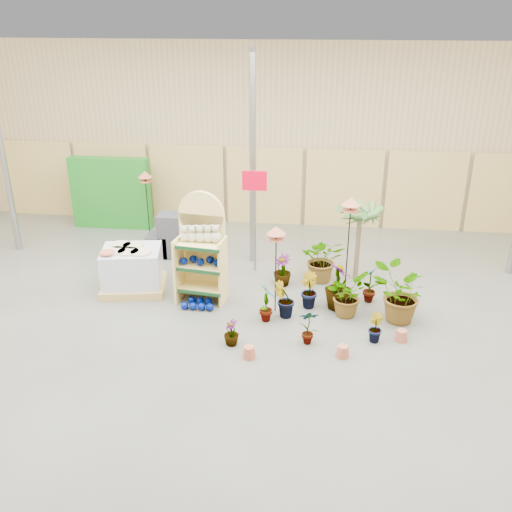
{
  "coord_description": "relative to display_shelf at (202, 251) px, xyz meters",
  "views": [
    {
      "loc": [
        1.41,
        -8.02,
        5.22
      ],
      "look_at": [
        0.3,
        1.5,
        1.0
      ],
      "focal_mm": 40.0,
      "sensor_mm": 36.0,
      "label": 1
    }
  ],
  "objects": [
    {
      "name": "room",
      "position": [
        0.75,
        -0.75,
        1.24
      ],
      "size": [
        15.2,
        12.1,
        4.7
      ],
      "color": "#515249",
      "rests_on": "ground"
    },
    {
      "name": "display_shelf",
      "position": [
        0.0,
        0.0,
        0.0
      ],
      "size": [
        0.96,
        0.68,
        2.13
      ],
      "rotation": [
        0.0,
        0.0,
        -0.14
      ],
      "color": "#E4C76D",
      "rests_on": "ground"
    },
    {
      "name": "teddy_bears",
      "position": [
        0.03,
        -0.1,
        0.38
      ],
      "size": [
        0.79,
        0.22,
        0.35
      ],
      "color": "#C0B596",
      "rests_on": "display_shelf"
    },
    {
      "name": "gazing_balls_shelf",
      "position": [
        0.0,
        -0.13,
        -0.14
      ],
      "size": [
        0.78,
        0.27,
        0.15
      ],
      "color": "#001168",
      "rests_on": "display_shelf"
    },
    {
      "name": "gazing_balls_floor",
      "position": [
        -0.02,
        -0.42,
        -0.9
      ],
      "size": [
        0.63,
        0.39,
        0.15
      ],
      "color": "#001168",
      "rests_on": "ground"
    },
    {
      "name": "pallet_stack",
      "position": [
        -1.45,
        0.17,
        -0.53
      ],
      "size": [
        1.38,
        1.22,
        0.91
      ],
      "rotation": [
        0.0,
        0.0,
        0.18
      ],
      "color": "tan",
      "rests_on": "ground"
    },
    {
      "name": "charcoal_planters",
      "position": [
        -1.21,
        1.9,
        -0.55
      ],
      "size": [
        0.8,
        0.5,
        1.0
      ],
      "color": "#2A2B2F",
      "rests_on": "ground"
    },
    {
      "name": "trellis_stock",
      "position": [
        -3.05,
        3.54,
        -0.07
      ],
      "size": [
        2.0,
        0.3,
        1.8
      ],
      "primitive_type": "cube",
      "color": "#1A711B",
      "rests_on": "ground"
    },
    {
      "name": "offer_sign",
      "position": [
        0.85,
        1.32,
        0.6
      ],
      "size": [
        0.5,
        0.08,
        2.2
      ],
      "color": "gray",
      "rests_on": "ground"
    },
    {
      "name": "bird_table_front",
      "position": [
        1.43,
        -0.38,
        0.59
      ],
      "size": [
        0.34,
        0.34,
        1.68
      ],
      "color": "black",
      "rests_on": "ground"
    },
    {
      "name": "bird_table_right",
      "position": [
        2.72,
        0.17,
        0.96
      ],
      "size": [
        0.34,
        0.34,
        2.08
      ],
      "color": "black",
      "rests_on": "ground"
    },
    {
      "name": "bird_table_back",
      "position": [
        -1.92,
        2.89,
        0.58
      ],
      "size": [
        0.34,
        0.34,
        1.68
      ],
      "color": "black",
      "rests_on": "ground"
    },
    {
      "name": "palm",
      "position": [
        2.97,
        1.16,
        0.49
      ],
      "size": [
        0.7,
        0.7,
        1.72
      ],
      "color": "brown",
      "rests_on": "ground"
    },
    {
      "name": "potted_plant_0",
      "position": [
        1.3,
        -0.77,
        -0.58
      ],
      "size": [
        0.39,
        0.47,
        0.77
      ],
      "primitive_type": "imported",
      "rotation": [
        0.0,
        0.0,
        1.9
      ],
      "color": "#3C682D",
      "rests_on": "ground"
    },
    {
      "name": "potted_plant_1",
      "position": [
        1.61,
        -0.6,
        -0.62
      ],
      "size": [
        0.5,
        0.47,
        0.71
      ],
      "primitive_type": "imported",
      "rotation": [
        0.0,
        0.0,
        3.71
      ],
      "color": "#3C682D",
      "rests_on": "ground"
    },
    {
      "name": "potted_plant_2",
      "position": [
        2.73,
        -0.36,
        -0.56
      ],
      "size": [
        0.89,
        0.94,
        0.83
      ],
      "primitive_type": "imported",
      "rotation": [
        0.0,
        0.0,
        1.16
      ],
      "color": "#3C682D",
      "rests_on": "ground"
    },
    {
      "name": "potted_plant_3",
      "position": [
        2.58,
        -0.12,
        -0.51
      ],
      "size": [
        0.72,
        0.72,
        0.92
      ],
      "primitive_type": "imported",
      "rotation": [
        0.0,
        0.0,
        2.16
      ],
      "color": "#3C682D",
      "rests_on": "ground"
    },
    {
      "name": "potted_plant_4",
      "position": [
        3.19,
        0.21,
        -0.59
      ],
      "size": [
        0.46,
        0.49,
        0.77
      ],
      "primitive_type": "imported",
      "rotation": [
        0.0,
        0.0,
        4.12
      ],
      "color": "#3C682D",
      "rests_on": "ground"
    },
    {
      "name": "potted_plant_5",
      "position": [
        2.03,
        -0.14,
        -0.63
      ],
      "size": [
        0.44,
        0.47,
        0.68
      ],
      "primitive_type": "imported",
      "rotation": [
        0.0,
        0.0,
        2.04
      ],
      "color": "#3C682D",
      "rests_on": "ground"
    },
    {
      "name": "potted_plant_6",
      "position": [
        2.28,
        1.02,
        -0.49
      ],
      "size": [
        0.89,
        0.77,
        0.96
      ],
      "primitive_type": "imported",
      "rotation": [
        0.0,
        0.0,
        0.03
      ],
      "color": "#3C682D",
      "rests_on": "ground"
    },
    {
      "name": "potted_plant_7",
      "position": [
        0.8,
        -1.61,
        -0.74
      ],
      "size": [
        0.35,
        0.35,
        0.46
      ],
      "primitive_type": "imported",
      "rotation": [
        0.0,
        0.0,
        5.18
      ],
      "color": "#3C682D",
      "rests_on": "ground"
    },
    {
      "name": "potted_plant_8",
      "position": [
        2.08,
        -1.42,
        -0.65
      ],
      "size": [
        0.37,
        0.27,
        0.65
      ],
      "primitive_type": "imported",
      "rotation": [
        0.0,
        0.0,
        3.26
      ],
      "color": "#3C682D",
      "rests_on": "ground"
    },
    {
      "name": "potted_plant_9",
      "position": [
        3.18,
        -1.22,
        -0.71
      ],
      "size": [
        0.28,
        0.32,
        0.51
      ],
      "primitive_type": "imported",
      "rotation": [
        0.0,
        0.0,
        1.77
      ],
      "color": "#3C682D",
      "rests_on": "ground"
    },
    {
      "name": "potted_plant_10",
      "position": [
        3.64,
        -0.51,
        -0.44
      ],
      "size": [
        1.12,
        1.02,
        1.06
      ],
      "primitive_type": "imported",
      "rotation": [
        0.0,
        0.0,
        3.37
      ],
      "color": "#3C682D",
      "rests_on": "ground"
    },
    {
      "name": "potted_plant_11",
      "position": [
        1.48,
        0.71,
        -0.64
      ],
      "size": [
        0.52,
        0.52,
        0.66
      ],
      "primitive_type": "imported",
      "rotation": [
        0.0,
        0.0,
        5.42
      ],
      "color": "#3C682D",
      "rests_on": "ground"
    }
  ]
}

